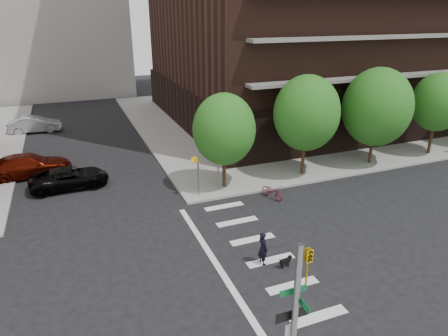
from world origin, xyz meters
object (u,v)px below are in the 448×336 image
scooter (272,191)px  dog_walker (263,248)px  parked_car_black (69,178)px  parked_car_maroon (29,165)px  parked_car_silver (35,124)px

scooter → dog_walker: bearing=-138.4°
scooter → dog_walker: (-3.72, -6.06, 0.37)m
parked_car_black → scooter: bearing=-120.0°
parked_car_maroon → scooter: 17.18m
parked_car_black → parked_car_maroon: (-2.57, 3.15, 0.12)m
scooter → parked_car_maroon: bearing=129.7°
parked_car_black → dog_walker: 14.76m
parked_car_black → parked_car_maroon: parked_car_maroon is taller
parked_car_maroon → parked_car_silver: size_ratio=1.19×
parked_car_maroon → parked_car_silver: parked_car_maroon is taller
parked_car_silver → scooter: size_ratio=2.71×
parked_car_black → parked_car_silver: 15.26m
parked_car_maroon → parked_car_silver: bearing=-3.4°
parked_car_maroon → scooter: (14.32, -9.48, -0.36)m
parked_car_silver → dog_walker: (10.68, -27.42, 0.05)m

